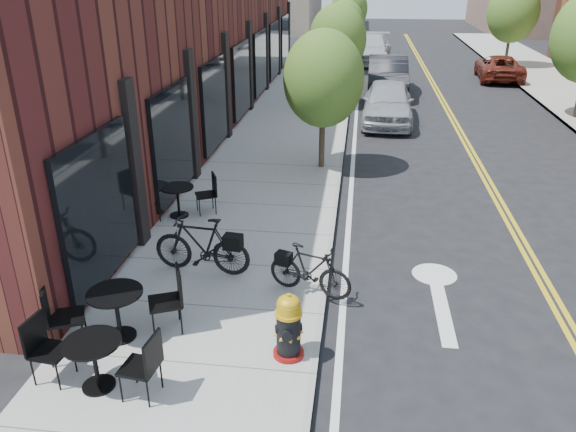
{
  "coord_description": "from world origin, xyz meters",
  "views": [
    {
      "loc": [
        0.4,
        -6.35,
        5.42
      ],
      "look_at": [
        -0.85,
        3.44,
        1.0
      ],
      "focal_mm": 35.0,
      "sensor_mm": 36.0,
      "label": 1
    }
  ],
  "objects_px": {
    "bicycle_right": "(310,270)",
    "parked_car_c": "(371,49)",
    "bistro_set_b": "(94,357)",
    "bistro_set_a": "(117,308)",
    "parked_car_far": "(499,68)",
    "fire_hydrant": "(289,327)",
    "bicycle_left": "(202,245)",
    "parked_car_a": "(388,102)",
    "parked_car_b": "(387,76)",
    "bistro_set_c": "(178,197)"
  },
  "relations": [
    {
      "from": "bicycle_right",
      "to": "parked_car_c",
      "type": "relative_size",
      "value": 0.28
    },
    {
      "from": "bistro_set_b",
      "to": "parked_car_c",
      "type": "xyz_separation_m",
      "value": [
        3.84,
        29.63,
        0.19
      ]
    },
    {
      "from": "bistro_set_a",
      "to": "parked_car_far",
      "type": "xyz_separation_m",
      "value": [
        10.51,
        23.61,
        -0.03
      ]
    },
    {
      "from": "fire_hydrant",
      "to": "bistro_set_b",
      "type": "xyz_separation_m",
      "value": [
        -2.5,
        -1.01,
        -0.01
      ]
    },
    {
      "from": "bicycle_left",
      "to": "parked_car_a",
      "type": "distance_m",
      "value": 12.6
    },
    {
      "from": "parked_car_a",
      "to": "parked_car_b",
      "type": "bearing_deg",
      "value": 90.6
    },
    {
      "from": "parked_car_b",
      "to": "parked_car_c",
      "type": "relative_size",
      "value": 0.91
    },
    {
      "from": "fire_hydrant",
      "to": "parked_car_a",
      "type": "xyz_separation_m",
      "value": [
        1.89,
        14.28,
        0.15
      ]
    },
    {
      "from": "bicycle_right",
      "to": "bistro_set_a",
      "type": "relative_size",
      "value": 0.78
    },
    {
      "from": "parked_car_far",
      "to": "fire_hydrant",
      "type": "bearing_deg",
      "value": 75.63
    },
    {
      "from": "bistro_set_b",
      "to": "parked_car_c",
      "type": "height_order",
      "value": "parked_car_c"
    },
    {
      "from": "bistro_set_a",
      "to": "bicycle_right",
      "type": "bearing_deg",
      "value": 6.85
    },
    {
      "from": "fire_hydrant",
      "to": "bistro_set_c",
      "type": "bearing_deg",
      "value": 107.11
    },
    {
      "from": "fire_hydrant",
      "to": "bistro_set_a",
      "type": "bearing_deg",
      "value": 161.0
    },
    {
      "from": "parked_car_a",
      "to": "parked_car_c",
      "type": "relative_size",
      "value": 0.82
    },
    {
      "from": "parked_car_b",
      "to": "parked_car_c",
      "type": "xyz_separation_m",
      "value": [
        -0.71,
        9.05,
        -0.02
      ]
    },
    {
      "from": "bistro_set_b",
      "to": "bistro_set_c",
      "type": "bearing_deg",
      "value": 103.33
    },
    {
      "from": "parked_car_a",
      "to": "parked_car_b",
      "type": "relative_size",
      "value": 0.91
    },
    {
      "from": "bistro_set_a",
      "to": "parked_car_far",
      "type": "relative_size",
      "value": 0.44
    },
    {
      "from": "bicycle_left",
      "to": "parked_car_far",
      "type": "height_order",
      "value": "parked_car_far"
    },
    {
      "from": "parked_car_far",
      "to": "bicycle_right",
      "type": "bearing_deg",
      "value": 74.62
    },
    {
      "from": "bicycle_left",
      "to": "bistro_set_b",
      "type": "xyz_separation_m",
      "value": [
        -0.59,
        -3.28,
        -0.07
      ]
    },
    {
      "from": "bicycle_right",
      "to": "parked_car_b",
      "type": "height_order",
      "value": "parked_car_b"
    },
    {
      "from": "parked_car_c",
      "to": "parked_car_far",
      "type": "height_order",
      "value": "parked_car_c"
    },
    {
      "from": "parked_car_b",
      "to": "parked_car_far",
      "type": "xyz_separation_m",
      "value": [
        5.8,
        4.15,
        -0.2
      ]
    },
    {
      "from": "fire_hydrant",
      "to": "bistro_set_c",
      "type": "height_order",
      "value": "fire_hydrant"
    },
    {
      "from": "bistro_set_b",
      "to": "parked_car_b",
      "type": "distance_m",
      "value": 21.08
    },
    {
      "from": "fire_hydrant",
      "to": "parked_car_b",
      "type": "distance_m",
      "value": 19.68
    },
    {
      "from": "parked_car_far",
      "to": "bistro_set_b",
      "type": "bearing_deg",
      "value": 71.22
    },
    {
      "from": "bistro_set_c",
      "to": "parked_car_b",
      "type": "xyz_separation_m",
      "value": [
        5.2,
        14.86,
        0.23
      ]
    },
    {
      "from": "parked_car_a",
      "to": "parked_car_far",
      "type": "height_order",
      "value": "parked_car_a"
    },
    {
      "from": "bistro_set_a",
      "to": "bistro_set_c",
      "type": "height_order",
      "value": "bistro_set_a"
    },
    {
      "from": "bicycle_left",
      "to": "parked_car_far",
      "type": "relative_size",
      "value": 0.42
    },
    {
      "from": "bicycle_right",
      "to": "parked_car_far",
      "type": "relative_size",
      "value": 0.34
    },
    {
      "from": "bicycle_right",
      "to": "parked_car_c",
      "type": "height_order",
      "value": "parked_car_c"
    },
    {
      "from": "bicycle_left",
      "to": "bistro_set_b",
      "type": "height_order",
      "value": "bicycle_left"
    },
    {
      "from": "bistro_set_c",
      "to": "bicycle_right",
      "type": "bearing_deg",
      "value": -66.83
    },
    {
      "from": "bicycle_left",
      "to": "parked_car_c",
      "type": "xyz_separation_m",
      "value": [
        3.25,
        26.35,
        0.12
      ]
    },
    {
      "from": "bicycle_left",
      "to": "parked_car_a",
      "type": "bearing_deg",
      "value": 168.52
    },
    {
      "from": "bicycle_right",
      "to": "parked_car_c",
      "type": "bearing_deg",
      "value": 16.06
    },
    {
      "from": "bicycle_left",
      "to": "bistro_set_c",
      "type": "bearing_deg",
      "value": -147.1
    },
    {
      "from": "parked_car_a",
      "to": "parked_car_c",
      "type": "distance_m",
      "value": 14.35
    },
    {
      "from": "bistro_set_b",
      "to": "parked_car_b",
      "type": "xyz_separation_m",
      "value": [
        4.55,
        20.58,
        0.21
      ]
    },
    {
      "from": "bistro_set_a",
      "to": "bistro_set_b",
      "type": "bearing_deg",
      "value": -105.86
    },
    {
      "from": "bistro_set_a",
      "to": "bicycle_left",
      "type": "bearing_deg",
      "value": 47.54
    },
    {
      "from": "fire_hydrant",
      "to": "parked_car_far",
      "type": "bearing_deg",
      "value": 55.02
    },
    {
      "from": "bicycle_right",
      "to": "parked_car_b",
      "type": "distance_m",
      "value": 17.92
    },
    {
      "from": "fire_hydrant",
      "to": "parked_car_c",
      "type": "relative_size",
      "value": 0.19
    },
    {
      "from": "fire_hydrant",
      "to": "bicycle_right",
      "type": "xyz_separation_m",
      "value": [
        0.15,
        1.76,
        -0.04
      ]
    },
    {
      "from": "bistro_set_b",
      "to": "parked_car_a",
      "type": "distance_m",
      "value": 15.91
    }
  ]
}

